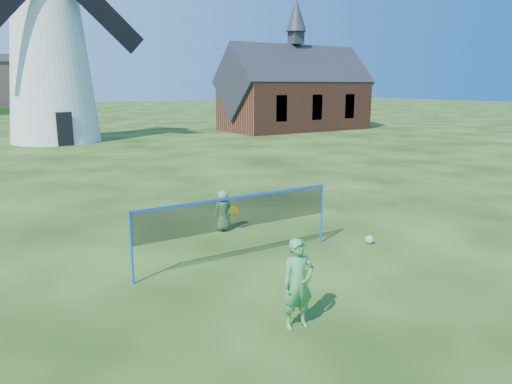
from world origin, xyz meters
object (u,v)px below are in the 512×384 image
object	(u,v)px
player_girl	(298,284)
badminton_net	(237,214)
play_ball	(369,240)
windmill	(49,49)
player_boy	(223,211)
chapel	(295,94)

from	to	relation	value
player_girl	badminton_net	bearing A→B (deg)	87.76
player_girl	play_ball	distance (m)	4.99
windmill	play_ball	world-z (taller)	windmill
player_girl	player_boy	world-z (taller)	player_girl
play_ball	chapel	bearing A→B (deg)	56.52
badminton_net	play_ball	bearing A→B (deg)	-12.06
badminton_net	chapel	bearing A→B (deg)	50.95
windmill	player_girl	xyz separation A→B (m)	(-2.06, -31.32, -5.68)
badminton_net	player_boy	distance (m)	2.52
windmill	badminton_net	xyz separation A→B (m)	(-1.31, -28.04, -5.32)
chapel	play_ball	world-z (taller)	chapel
player_boy	play_ball	distance (m)	4.04
player_girl	chapel	bearing A→B (deg)	63.88
chapel	player_boy	xyz separation A→B (m)	(-20.76, -24.38, -2.62)
chapel	player_boy	world-z (taller)	chapel
badminton_net	play_ball	xyz separation A→B (m)	(3.50, -0.75, -1.03)
badminton_net	player_boy	size ratio (longest dim) A/B	4.37
windmill	chapel	xyz separation A→B (m)	(20.33, -1.36, -3.26)
chapel	badminton_net	bearing A→B (deg)	-129.05
player_girl	play_ball	world-z (taller)	player_girl
chapel	badminton_net	world-z (taller)	chapel
player_girl	play_ball	size ratio (longest dim) A/B	7.07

